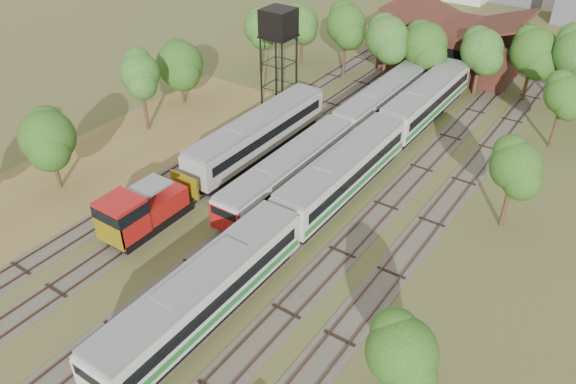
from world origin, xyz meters
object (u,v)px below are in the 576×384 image
Objects in this scene: railcar_red_set at (341,132)px; water_tower at (278,26)px; railcar_green_set at (343,173)px; shunter_locomotive at (140,212)px.

water_tower is at bearing 157.56° from railcar_red_set.
water_tower reaches higher than railcar_green_set.
shunter_locomotive is 25.60m from water_tower.
railcar_red_set is 3.16× the size of water_tower.
railcar_green_set is 19.12m from water_tower.
water_tower is (-10.13, 4.18, 7.36)m from railcar_red_set.
railcar_red_set is at bearing -22.44° from water_tower.
railcar_green_set is 4.76× the size of water_tower.
railcar_green_set reaches higher than shunter_locomotive.
shunter_locomotive is (-6.00, -19.99, 0.03)m from railcar_red_set.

